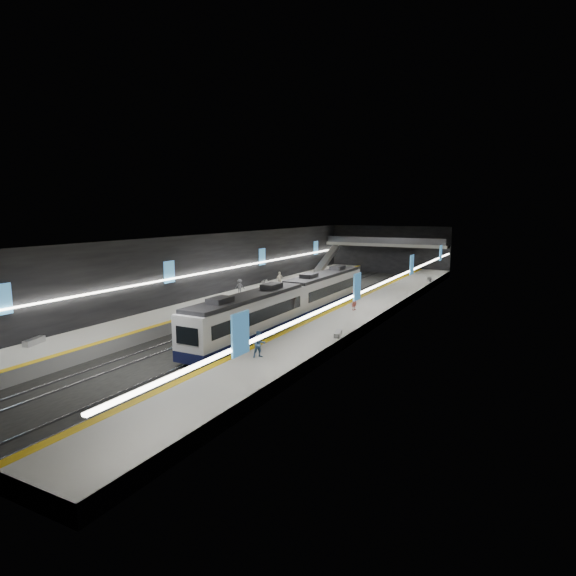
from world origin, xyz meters
The scene contains 26 objects.
ground centered at (0.00, 0.00, 0.00)m, with size 70.00×70.00×0.00m, color black.
ceiling centered at (0.00, 0.00, 8.00)m, with size 20.00×70.00×0.04m, color beige.
wall_left centered at (-10.00, 0.00, 4.00)m, with size 0.04×70.00×8.00m, color black.
wall_right centered at (10.00, 0.00, 4.00)m, with size 0.04×70.00×8.00m, color black.
wall_back centered at (0.00, 35.00, 4.00)m, with size 20.00×0.04×8.00m, color black.
platform_left centered at (-7.50, 0.00, 0.50)m, with size 5.00×70.00×1.00m, color slate.
tile_surface_left centered at (-7.50, 0.00, 1.01)m, with size 5.00×70.00×0.02m, color #B7B7B2.
tactile_strip_left centered at (-5.30, 0.00, 1.02)m, with size 0.60×70.00×0.02m, color #DFAE0B.
platform_right centered at (7.50, 0.00, 0.50)m, with size 5.00×70.00×1.00m, color slate.
tile_surface_right centered at (7.50, 0.00, 1.01)m, with size 5.00×70.00×0.02m, color #B7B7B2.
tactile_strip_right centered at (5.30, 0.00, 1.02)m, with size 0.60×70.00×0.02m, color #DFAE0B.
rails centered at (0.00, 0.00, 0.06)m, with size 6.52×70.00×0.12m.
train centered at (2.50, -5.28, 2.20)m, with size 2.69×30.04×3.60m.
ad_posters centered at (0.00, 1.00, 4.50)m, with size 19.94×53.50×2.20m.
cove_light_left centered at (-9.80, 0.00, 3.80)m, with size 0.25×68.60×0.12m, color white.
cove_light_right centered at (9.80, 0.00, 3.80)m, with size 0.25×68.60×0.12m, color white.
mezzanine_bridge centered at (0.00, 32.93, 5.04)m, with size 20.00×3.00×1.50m.
escalator centered at (-7.50, 26.00, 2.90)m, with size 1.20×8.00×0.60m, color #99999E.
bench_left_near centered at (-9.08, -23.43, 1.22)m, with size 0.50×1.82×0.44m, color #99999E.
bench_left_far centered at (-9.36, 9.62, 1.20)m, with size 0.46×1.65×0.40m, color #99999E.
bench_right_near centered at (9.50, -10.92, 1.19)m, with size 0.44×1.59×0.39m, color #99999E.
bench_right_far centered at (9.50, 22.16, 1.24)m, with size 0.56×2.00×0.49m, color #99999E.
passenger_right_a centered at (7.20, -1.11, 1.97)m, with size 0.71×0.46×1.94m, color #B95245.
passenger_right_b centered at (6.99, -18.44, 1.89)m, with size 0.87×0.67×1.78m, color #476C9A.
passenger_left_a centered at (-6.12, 7.95, 1.97)m, with size 1.13×0.47×1.93m, color silver.
passenger_left_b centered at (-7.60, 1.11, 1.89)m, with size 1.14×0.66×1.77m, color #3F4046.
Camera 1 is at (23.05, -44.53, 10.63)m, focal length 30.00 mm.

